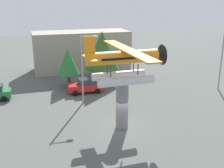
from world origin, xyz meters
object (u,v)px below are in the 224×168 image
(streetlight_primary, at_px, (84,64))
(tree_east, at_px, (68,62))
(car_mid_red, at_px, (86,86))
(display_pedestal, at_px, (122,105))
(floatplane_monument, at_px, (124,63))
(tree_center_back, at_px, (102,50))
(streetlight_secondary, at_px, (223,55))
(storefront_building, at_px, (82,51))

(streetlight_primary, distance_m, tree_east, 6.22)
(car_mid_red, relative_size, streetlight_primary, 0.56)
(display_pedestal, relative_size, car_mid_red, 1.02)
(floatplane_monument, xyz_separation_m, tree_center_back, (1.83, 13.80, -1.45))
(streetlight_primary, bearing_deg, tree_east, 97.70)
(streetlight_primary, relative_size, tree_center_back, 1.05)
(tree_east, distance_m, tree_center_back, 4.82)
(streetlight_primary, xyz_separation_m, tree_east, (-0.82, 6.09, -0.96))
(streetlight_secondary, bearing_deg, tree_east, 160.53)
(display_pedestal, height_order, streetlight_primary, streetlight_primary)
(display_pedestal, height_order, car_mid_red, display_pedestal)
(tree_center_back, bearing_deg, storefront_building, 98.29)
(streetlight_secondary, bearing_deg, floatplane_monument, -156.32)
(streetlight_primary, relative_size, tree_east, 1.48)
(floatplane_monument, height_order, car_mid_red, floatplane_monument)
(storefront_building, bearing_deg, tree_east, -111.55)
(display_pedestal, height_order, tree_center_back, tree_center_back)
(car_mid_red, xyz_separation_m, streetlight_secondary, (16.68, -3.72, 3.58))
(floatplane_monument, relative_size, streetlight_primary, 1.40)
(floatplane_monument, relative_size, tree_east, 2.06)
(display_pedestal, relative_size, tree_center_back, 0.61)
(floatplane_monument, height_order, streetlight_secondary, floatplane_monument)
(streetlight_secondary, height_order, tree_east, streetlight_secondary)
(display_pedestal, bearing_deg, tree_east, 101.48)
(display_pedestal, bearing_deg, tree_center_back, 81.91)
(streetlight_primary, distance_m, storefront_building, 15.13)
(streetlight_primary, bearing_deg, display_pedestal, -75.38)
(car_mid_red, height_order, streetlight_secondary, streetlight_secondary)
(streetlight_secondary, bearing_deg, car_mid_red, 167.41)
(car_mid_red, relative_size, streetlight_secondary, 0.55)
(display_pedestal, bearing_deg, car_mid_red, 95.89)
(tree_east, bearing_deg, car_mid_red, -59.61)
(car_mid_red, bearing_deg, streetlight_primary, 76.86)
(streetlight_primary, distance_m, streetlight_secondary, 17.46)
(streetlight_primary, bearing_deg, streetlight_secondary, -1.23)
(car_mid_red, bearing_deg, tree_east, -59.61)
(car_mid_red, xyz_separation_m, storefront_building, (1.85, 11.49, 2.20))
(car_mid_red, bearing_deg, floatplane_monument, 96.60)
(streetlight_secondary, height_order, storefront_building, streetlight_secondary)
(floatplane_monument, xyz_separation_m, streetlight_secondary, (15.46, 6.78, -1.51))
(tree_east, bearing_deg, streetlight_primary, -82.30)
(display_pedestal, xyz_separation_m, car_mid_red, (-1.08, 10.51, -1.27))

